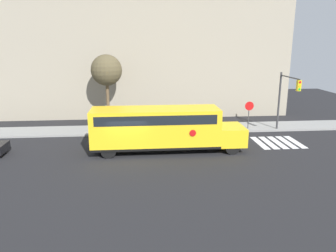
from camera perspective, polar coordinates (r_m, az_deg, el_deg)
The scene contains 8 objects.
ground_plane at distance 22.26m, azimuth -6.97°, elevation -5.16°, with size 60.00×60.00×0.00m, color black.
sidewalk_strip at distance 28.45m, azimuth -6.61°, elevation -0.63°, with size 44.00×3.00×0.15m.
building_backdrop at distance 33.98m, azimuth -6.71°, elevation 13.47°, with size 32.00×4.00×13.80m.
crosswalk_stripes at distance 26.31m, azimuth 18.54°, elevation -2.72°, with size 3.30×3.20×0.01m.
school_bus at distance 22.52m, azimuth -1.21°, elevation -0.17°, with size 10.54×2.57×3.05m.
stop_sign at distance 28.84m, azimuth 13.92°, elevation 2.55°, with size 0.76×0.10×2.51m.
traffic_light at distance 28.19m, azimuth 19.82°, elevation 5.25°, with size 0.28×3.41×4.99m.
tree_near_sidewalk at distance 29.90m, azimuth -10.67°, elevation 9.46°, with size 2.76×2.76×6.38m.
Camera 1 is at (0.80, -20.97, 7.44)m, focal length 35.00 mm.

